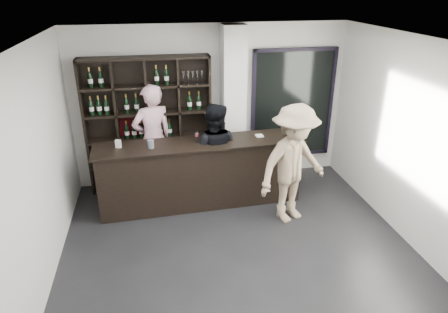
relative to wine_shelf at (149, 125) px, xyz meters
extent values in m
cube|color=black|center=(1.15, -2.57, -1.20)|extent=(5.00, 5.50, 0.01)
cube|color=silver|center=(1.50, -0.10, 0.25)|extent=(0.40, 0.40, 2.90)
cube|color=black|center=(2.70, 0.12, 0.20)|extent=(1.60, 0.08, 2.10)
cube|color=black|center=(2.70, 0.12, 0.20)|extent=(1.48, 0.02, 1.98)
cube|color=black|center=(0.80, -0.82, -0.65)|extent=(3.35, 0.63, 1.10)
cube|color=black|center=(0.80, -0.82, -0.09)|extent=(3.43, 0.71, 0.03)
imported|color=#F7BBCA|center=(0.05, -0.17, -0.21)|extent=(0.83, 0.68, 1.98)
imported|color=black|center=(1.05, -0.72, -0.33)|extent=(1.02, 0.90, 1.75)
imported|color=gray|center=(2.15, -1.56, -0.24)|extent=(1.42, 1.13, 1.92)
cylinder|color=#9DB3C3|center=(0.01, -0.91, 0.00)|extent=(0.10, 0.10, 0.13)
cube|color=white|center=(1.83, -0.72, -0.06)|extent=(0.13, 0.13, 0.02)
cube|color=white|center=(-0.49, -0.80, 0.00)|extent=(0.10, 0.07, 0.13)
camera|label=1|loc=(0.08, -6.83, 2.35)|focal=32.00mm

